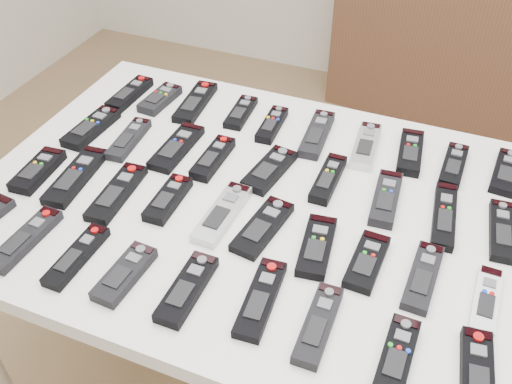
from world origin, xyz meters
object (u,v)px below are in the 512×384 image
at_px(remote_18, 502,231).
at_px(remote_19, 38,170).
at_px(remote_13, 213,158).
at_px(remote_25, 317,246).
at_px(remote_7, 410,152).
at_px(remote_4, 272,125).
at_px(remote_15, 328,179).
at_px(remote_2, 195,102).
at_px(remote_23, 222,213).
at_px(remote_9, 507,172).
at_px(remote_10, 91,128).
at_px(remote_3, 241,112).
at_px(remote_28, 486,300).
at_px(remote_34, 261,299).
at_px(remote_26, 367,261).
at_px(remote_11, 129,139).
at_px(remote_32, 125,274).
at_px(remote_14, 270,170).
at_px(remote_27, 423,277).
at_px(table, 256,218).
at_px(remote_30, 25,239).
at_px(remote_20, 76,176).
at_px(remote_22, 168,199).
at_px(remote_31, 77,256).
at_px(remote_17, 444,216).
at_px(remote_35, 318,324).
at_px(remote_36, 397,356).
at_px(remote_5, 317,134).
at_px(remote_6, 366,146).
at_px(remote_12, 177,147).
at_px(remote_21, 117,193).
at_px(remote_0, 130,94).

bearing_deg(remote_18, remote_19, -173.75).
bearing_deg(remote_13, remote_25, -29.79).
bearing_deg(remote_25, remote_7, 65.95).
bearing_deg(remote_4, remote_15, -41.46).
distance_m(remote_2, remote_23, 0.46).
height_order(remote_9, remote_10, remote_10).
xyz_separation_m(remote_3, remote_4, (0.10, -0.03, 0.00)).
distance_m(remote_25, remote_28, 0.33).
bearing_deg(remote_34, remote_26, 41.66).
bearing_deg(remote_11, remote_32, -64.23).
distance_m(remote_14, remote_27, 0.43).
bearing_deg(remote_25, remote_11, 154.54).
relative_size(table, remote_19, 8.18).
bearing_deg(remote_30, remote_20, 99.10).
relative_size(remote_19, remote_22, 1.04).
relative_size(remote_19, remote_31, 0.91).
xyz_separation_m(remote_17, remote_32, (-0.54, -0.40, 0.00)).
height_order(table, remote_15, remote_15).
xyz_separation_m(remote_15, remote_27, (0.25, -0.21, -0.00)).
xyz_separation_m(remote_4, remote_14, (0.06, -0.18, 0.00)).
bearing_deg(remote_9, remote_35, -111.49).
bearing_deg(remote_35, remote_22, 153.56).
height_order(remote_25, remote_36, same).
distance_m(remote_4, remote_30, 0.66).
bearing_deg(remote_14, remote_36, -37.30).
height_order(remote_11, remote_20, same).
distance_m(remote_9, remote_32, 0.89).
bearing_deg(remote_28, remote_5, 140.24).
height_order(remote_4, remote_28, remote_4).
relative_size(remote_6, remote_12, 0.93).
bearing_deg(remote_13, remote_17, 0.80).
bearing_deg(remote_20, remote_21, -12.34).
bearing_deg(remote_30, remote_17, 28.51).
distance_m(remote_19, remote_23, 0.46).
distance_m(remote_2, remote_30, 0.60).
bearing_deg(remote_23, remote_7, 49.98).
relative_size(remote_9, remote_31, 0.96).
bearing_deg(remote_4, remote_10, -158.64).
relative_size(remote_2, remote_3, 1.34).
distance_m(remote_19, remote_26, 0.78).
height_order(remote_12, remote_27, same).
relative_size(remote_6, remote_34, 0.96).
bearing_deg(remote_4, remote_0, 178.31).
relative_size(remote_3, remote_7, 0.88).
distance_m(table, remote_12, 0.27).
bearing_deg(remote_25, remote_36, -51.34).
bearing_deg(remote_2, remote_14, -39.41).
xyz_separation_m(remote_9, remote_22, (-0.68, -0.38, 0.00)).
relative_size(remote_15, remote_26, 1.11).
bearing_deg(remote_14, remote_27, -18.18).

